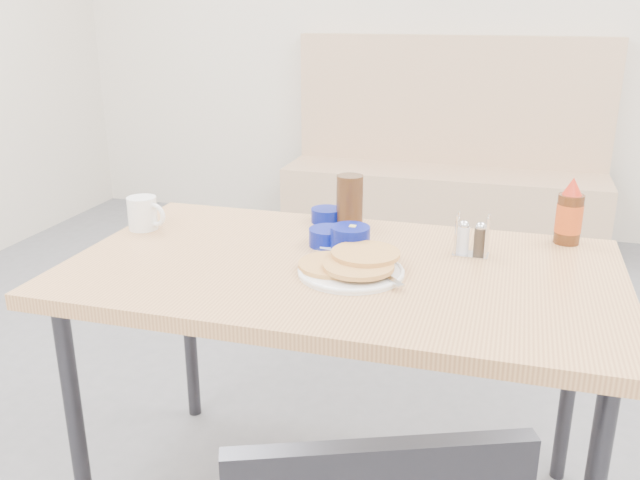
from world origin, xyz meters
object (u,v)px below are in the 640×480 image
(booth_bench, at_px, (444,183))
(amber_tumbler, at_px, (350,200))
(dining_table, at_px, (341,287))
(pancake_plate, at_px, (352,266))
(coffee_mug, at_px, (144,213))
(butter_bowl, at_px, (328,237))
(grits_setting, at_px, (350,241))
(creamer_bowl, at_px, (326,215))
(syrup_bottle, at_px, (569,215))
(condiment_caddy, at_px, (471,241))

(booth_bench, distance_m, amber_tumbler, 2.25)
(dining_table, bearing_deg, pancake_plate, -52.19)
(coffee_mug, bearing_deg, butter_bowl, 1.38)
(pancake_plate, xyz_separation_m, grits_setting, (-0.04, 0.15, 0.01))
(butter_bowl, bearing_deg, pancake_plate, -58.75)
(butter_bowl, bearing_deg, creamer_bowl, 107.15)
(creamer_bowl, xyz_separation_m, amber_tumbler, (0.07, 0.00, 0.05))
(booth_bench, xyz_separation_m, syrup_bottle, (0.56, -2.19, 0.49))
(booth_bench, relative_size, amber_tumbler, 12.59)
(amber_tumbler, xyz_separation_m, syrup_bottle, (0.63, -0.00, 0.01))
(amber_tumbler, relative_size, syrup_bottle, 0.80)
(booth_bench, distance_m, butter_bowl, 2.44)
(pancake_plate, xyz_separation_m, butter_bowl, (-0.11, 0.18, 0.00))
(butter_bowl, bearing_deg, grits_setting, -26.79)
(booth_bench, distance_m, creamer_bowl, 2.24)
(booth_bench, bearing_deg, condiment_caddy, -82.49)
(creamer_bowl, xyz_separation_m, butter_bowl, (0.06, -0.21, 0.00))
(pancake_plate, distance_m, butter_bowl, 0.22)
(condiment_caddy, xyz_separation_m, syrup_bottle, (0.25, 0.18, 0.04))
(butter_bowl, xyz_separation_m, condiment_caddy, (0.38, 0.03, 0.02))
(amber_tumbler, bearing_deg, creamer_bowl, 180.00)
(booth_bench, height_order, butter_bowl, booth_bench)
(dining_table, height_order, coffee_mug, coffee_mug)
(creamer_bowl, distance_m, amber_tumbler, 0.09)
(condiment_caddy, relative_size, syrup_bottle, 0.60)
(grits_setting, xyz_separation_m, syrup_bottle, (0.56, 0.24, 0.05))
(grits_setting, bearing_deg, condiment_caddy, 11.96)
(pancake_plate, relative_size, condiment_caddy, 2.51)
(dining_table, bearing_deg, booth_bench, 90.00)
(coffee_mug, distance_m, condiment_caddy, 0.95)
(dining_table, bearing_deg, coffee_mug, 169.31)
(pancake_plate, height_order, creamer_bowl, pancake_plate)
(dining_table, relative_size, butter_bowl, 12.98)
(coffee_mug, distance_m, amber_tumbler, 0.61)
(booth_bench, xyz_separation_m, grits_setting, (-0.00, -2.44, 0.44))
(pancake_plate, bearing_deg, creamer_bowl, 114.20)
(amber_tumbler, distance_m, syrup_bottle, 0.63)
(coffee_mug, xyz_separation_m, condiment_caddy, (0.95, 0.04, -0.01))
(pancake_plate, height_order, grits_setting, grits_setting)
(grits_setting, relative_size, syrup_bottle, 1.06)
(dining_table, relative_size, amber_tumbler, 9.27)
(amber_tumbler, relative_size, condiment_caddy, 1.35)
(condiment_caddy, bearing_deg, pancake_plate, -139.97)
(grits_setting, distance_m, condiment_caddy, 0.32)
(grits_setting, bearing_deg, creamer_bowl, 119.09)
(condiment_caddy, distance_m, syrup_bottle, 0.31)
(creamer_bowl, distance_m, condiment_caddy, 0.48)
(dining_table, bearing_deg, condiment_caddy, 27.73)
(dining_table, distance_m, amber_tumbler, 0.37)
(grits_setting, distance_m, butter_bowl, 0.08)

